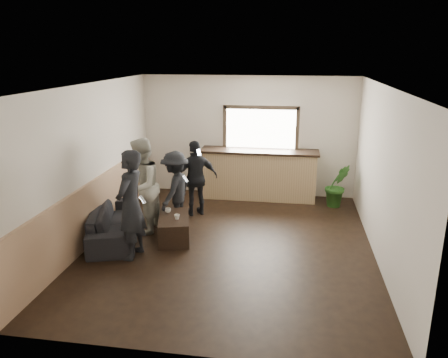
% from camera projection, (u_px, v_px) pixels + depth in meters
% --- Properties ---
extents(ground, '(5.00, 6.00, 0.01)m').
position_uv_depth(ground, '(229.00, 244.00, 7.82)').
color(ground, black).
extents(room_shell, '(5.01, 6.01, 2.80)m').
position_uv_depth(room_shell, '(187.00, 164.00, 7.51)').
color(room_shell, silver).
rests_on(room_shell, ground).
extents(bar_counter, '(2.70, 0.68, 2.13)m').
position_uv_depth(bar_counter, '(259.00, 171.00, 10.14)').
color(bar_counter, tan).
rests_on(bar_counter, ground).
extents(sofa, '(1.37, 2.19, 0.60)m').
position_uv_depth(sofa, '(115.00, 222.00, 8.07)').
color(sofa, black).
rests_on(sofa, ground).
extents(coffee_table, '(0.76, 1.08, 0.43)m').
position_uv_depth(coffee_table, '(174.00, 228.00, 8.00)').
color(coffee_table, black).
rests_on(coffee_table, ground).
extents(cup_a, '(0.14, 0.14, 0.09)m').
position_uv_depth(cup_a, '(168.00, 210.00, 8.13)').
color(cup_a, silver).
rests_on(cup_a, coffee_table).
extents(cup_b, '(0.13, 0.13, 0.09)m').
position_uv_depth(cup_b, '(177.00, 217.00, 7.81)').
color(cup_b, silver).
rests_on(cup_b, coffee_table).
extents(potted_plant, '(0.64, 0.57, 0.97)m').
position_uv_depth(potted_plant, '(337.00, 185.00, 9.60)').
color(potted_plant, '#2D6623').
rests_on(potted_plant, ground).
extents(person_a, '(0.53, 0.72, 1.84)m').
position_uv_depth(person_a, '(131.00, 205.00, 7.11)').
color(person_a, black).
rests_on(person_a, ground).
extents(person_b, '(0.71, 0.90, 1.82)m').
position_uv_depth(person_b, '(142.00, 187.00, 8.11)').
color(person_b, '#B4B3A2').
rests_on(person_b, ground).
extents(person_c, '(0.71, 1.05, 1.51)m').
position_uv_depth(person_c, '(175.00, 189.00, 8.45)').
color(person_c, black).
rests_on(person_c, ground).
extents(person_d, '(1.00, 0.80, 1.58)m').
position_uv_depth(person_d, '(196.00, 178.00, 9.05)').
color(person_d, black).
rests_on(person_d, ground).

